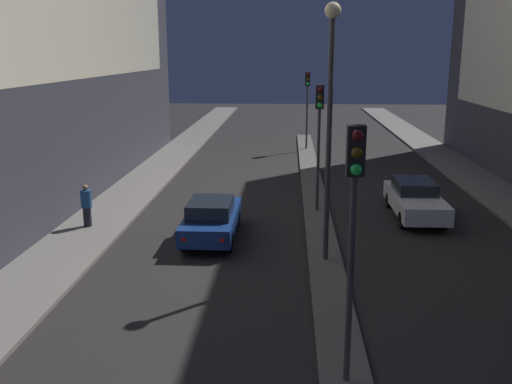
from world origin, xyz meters
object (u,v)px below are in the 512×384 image
at_px(traffic_light_far, 307,93).
at_px(street_lamp, 330,98).
at_px(pedestrian_on_left_sidewalk, 86,205).
at_px(car_left_lane, 212,218).
at_px(car_right_lane, 415,199).
at_px(traffic_light_near, 354,200).
at_px(traffic_light_mid, 319,120).

xyz_separation_m(traffic_light_far, street_lamp, (0.00, -20.60, 1.28)).
bearing_deg(traffic_light_far, pedestrian_on_left_sidewalk, -115.62).
height_order(car_left_lane, car_right_lane, car_left_lane).
bearing_deg(pedestrian_on_left_sidewalk, traffic_light_near, -48.64).
distance_m(traffic_light_near, pedestrian_on_left_sidewalk, 13.14).
distance_m(traffic_light_near, car_left_lane, 10.09).
xyz_separation_m(traffic_light_near, street_lamp, (0.00, 6.71, 1.28)).
distance_m(traffic_light_mid, pedestrian_on_left_sidewalk, 9.31).
height_order(street_lamp, car_right_lane, street_lamp).
distance_m(traffic_light_far, street_lamp, 20.64).
bearing_deg(car_left_lane, street_lamp, -29.34).
height_order(traffic_light_mid, pedestrian_on_left_sidewalk, traffic_light_mid).
bearing_deg(car_left_lane, traffic_light_mid, 41.74).
xyz_separation_m(car_left_lane, pedestrian_on_left_sidewalk, (-4.68, 0.78, 0.20)).
relative_size(traffic_light_near, car_left_lane, 1.13).
relative_size(car_right_lane, pedestrian_on_left_sidewalk, 3.02).
distance_m(street_lamp, pedestrian_on_left_sidewalk, 9.86).
distance_m(traffic_light_far, car_right_lane, 16.13).
xyz_separation_m(traffic_light_mid, car_left_lane, (-3.80, -3.39, -3.02)).
bearing_deg(traffic_light_far, street_lamp, -90.00).
xyz_separation_m(traffic_light_far, pedestrian_on_left_sidewalk, (-8.48, -17.68, -2.82)).
height_order(traffic_light_near, traffic_light_far, same).
height_order(car_left_lane, pedestrian_on_left_sidewalk, pedestrian_on_left_sidewalk).
height_order(traffic_light_mid, car_right_lane, traffic_light_mid).
height_order(street_lamp, pedestrian_on_left_sidewalk, street_lamp).
distance_m(car_left_lane, pedestrian_on_left_sidewalk, 4.75).
relative_size(car_left_lane, car_right_lane, 0.94).
relative_size(traffic_light_far, street_lamp, 0.66).
bearing_deg(traffic_light_mid, car_right_lane, -4.64).
height_order(traffic_light_mid, car_left_lane, traffic_light_mid).
relative_size(traffic_light_far, car_left_lane, 1.13).
distance_m(traffic_light_mid, car_right_lane, 4.86).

